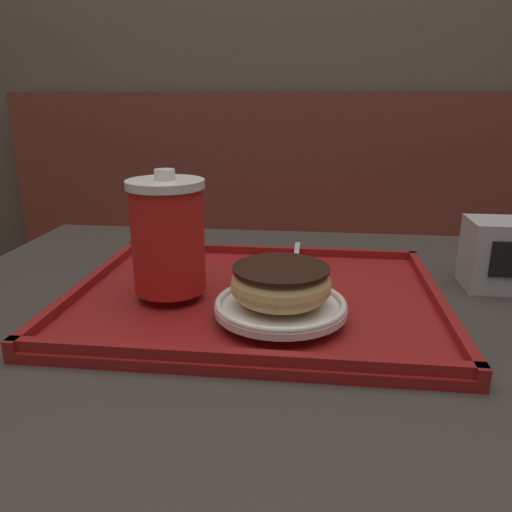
# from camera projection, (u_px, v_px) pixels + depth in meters

# --- Properties ---
(wall_behind) EXTENTS (8.00, 0.05, 2.40)m
(wall_behind) POSITION_uv_depth(u_px,v_px,m) (295.00, 24.00, 1.55)
(wall_behind) COLOR brown
(wall_behind) RESTS_ON ground_plane
(booth_bench) EXTENTS (1.62, 0.44, 1.00)m
(booth_bench) POSITION_uv_depth(u_px,v_px,m) (253.00, 314.00, 1.61)
(booth_bench) COLOR brown
(booth_bench) RESTS_ON ground_plane
(cafe_table) EXTENTS (0.89, 0.75, 0.73)m
(cafe_table) POSITION_uv_depth(u_px,v_px,m) (251.00, 416.00, 0.70)
(cafe_table) COLOR #38332D
(cafe_table) RESTS_ON ground_plane
(serving_tray) EXTENTS (0.47, 0.36, 0.02)m
(serving_tray) POSITION_uv_depth(u_px,v_px,m) (256.00, 297.00, 0.65)
(serving_tray) COLOR maroon
(serving_tray) RESTS_ON cafe_table
(coffee_cup_front) EXTENTS (0.09, 0.09, 0.15)m
(coffee_cup_front) POSITION_uv_depth(u_px,v_px,m) (168.00, 235.00, 0.61)
(coffee_cup_front) COLOR red
(coffee_cup_front) RESTS_ON serving_tray
(plate_with_chocolate_donut) EXTENTS (0.15, 0.15, 0.01)m
(plate_with_chocolate_donut) POSITION_uv_depth(u_px,v_px,m) (281.00, 305.00, 0.57)
(plate_with_chocolate_donut) COLOR white
(plate_with_chocolate_donut) RESTS_ON serving_tray
(donut_chocolate_glazed) EXTENTS (0.11, 0.11, 0.04)m
(donut_chocolate_glazed) POSITION_uv_depth(u_px,v_px,m) (281.00, 283.00, 0.56)
(donut_chocolate_glazed) COLOR #DBB270
(donut_chocolate_glazed) RESTS_ON plate_with_chocolate_donut
(spoon) EXTENTS (0.02, 0.16, 0.01)m
(spoon) POSITION_uv_depth(u_px,v_px,m) (295.00, 264.00, 0.71)
(spoon) COLOR silver
(spoon) RESTS_ON serving_tray
(napkin_dispenser) EXTENTS (0.10, 0.08, 0.10)m
(napkin_dispenser) POSITION_uv_depth(u_px,v_px,m) (504.00, 255.00, 0.69)
(napkin_dispenser) COLOR #B7B7BC
(napkin_dispenser) RESTS_ON cafe_table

